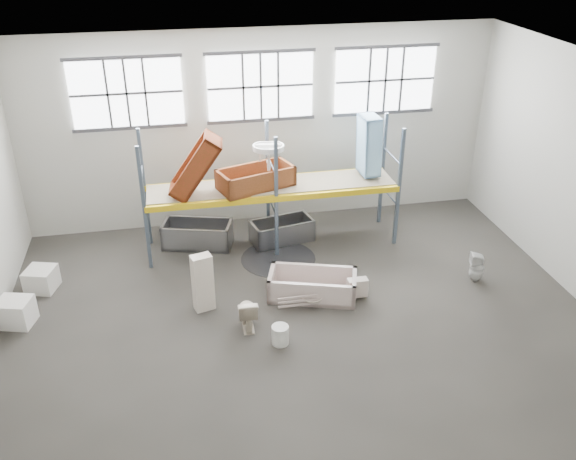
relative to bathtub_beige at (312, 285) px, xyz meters
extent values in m
cube|color=#45413B|center=(-0.44, -0.99, -0.33)|extent=(12.00, 10.00, 0.10)
cube|color=silver|center=(-0.44, -0.99, 4.77)|extent=(12.00, 10.00, 0.10)
cube|color=#B5B4A8|center=(-0.44, 4.06, 2.22)|extent=(12.00, 0.10, 5.00)
cube|color=beige|center=(-0.44, -6.04, 2.22)|extent=(12.00, 0.10, 5.00)
cube|color=white|center=(-3.64, 3.95, 3.32)|extent=(2.60, 0.04, 1.60)
cube|color=white|center=(-0.44, 3.95, 3.32)|extent=(2.60, 0.04, 1.60)
cube|color=white|center=(2.76, 3.95, 3.32)|extent=(2.60, 0.04, 1.60)
cube|color=slate|center=(-3.44, 1.91, 1.22)|extent=(0.08, 0.08, 3.00)
cube|color=slate|center=(-3.44, 3.11, 1.22)|extent=(0.08, 0.08, 3.00)
cube|color=slate|center=(-0.44, 1.91, 1.22)|extent=(0.08, 0.08, 3.00)
cube|color=slate|center=(-0.44, 3.11, 1.22)|extent=(0.08, 0.08, 3.00)
cube|color=slate|center=(2.56, 1.91, 1.22)|extent=(0.08, 0.08, 3.00)
cube|color=slate|center=(2.56, 3.11, 1.22)|extent=(0.08, 0.08, 3.00)
cube|color=yellow|center=(-0.44, 1.91, 1.22)|extent=(6.00, 0.10, 0.14)
cube|color=yellow|center=(-0.44, 3.11, 1.22)|extent=(6.00, 0.10, 0.14)
cube|color=gray|center=(-0.44, 2.51, 1.30)|extent=(5.90, 1.10, 0.03)
cylinder|color=black|center=(-0.44, 1.71, -0.27)|extent=(1.80, 1.80, 0.00)
cube|color=beige|center=(0.92, -0.28, 0.00)|extent=(0.43, 0.21, 0.41)
imported|color=#F1E0C8|center=(-0.09, -0.36, -0.12)|extent=(0.50, 0.50, 0.16)
imported|color=beige|center=(-1.53, -0.83, 0.08)|extent=(0.42, 0.70, 0.71)
cube|color=beige|center=(-2.33, -0.01, 0.36)|extent=(0.47, 0.36, 1.27)
imported|color=silver|center=(3.75, -0.12, 0.07)|extent=(0.39, 0.39, 0.70)
imported|color=white|center=(-0.54, 2.27, 1.82)|extent=(0.79, 0.64, 0.65)
cylinder|color=silver|center=(-0.98, -1.47, -0.08)|extent=(0.43, 0.43, 0.39)
cube|color=white|center=(-6.09, 0.19, 0.00)|extent=(0.78, 0.71, 0.56)
cube|color=silver|center=(-5.79, 1.44, -0.02)|extent=(0.75, 0.75, 0.50)
camera|label=1|loc=(-2.69, -10.82, 7.23)|focal=38.29mm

